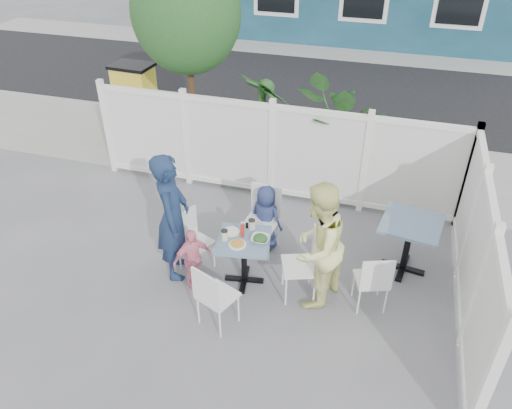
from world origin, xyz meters
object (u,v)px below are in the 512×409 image
(spare_table, at_px, (410,233))
(toddler, at_px, (192,259))
(woman, at_px, (317,247))
(chair_near, at_px, (213,294))
(boy, at_px, (266,218))
(main_table, at_px, (244,249))
(chair_left, at_px, (192,236))
(chair_right, at_px, (306,260))
(utility_cabinet, at_px, (136,100))
(man, at_px, (173,217))
(chair_back, at_px, (263,214))

(spare_table, bearing_deg, toddler, -156.63)
(woman, bearing_deg, chair_near, -33.71)
(boy, bearing_deg, toddler, 74.39)
(main_table, xyz_separation_m, toddler, (-0.59, -0.28, -0.09))
(chair_left, bearing_deg, chair_near, 58.54)
(chair_right, relative_size, boy, 0.96)
(utility_cabinet, height_order, toddler, utility_cabinet)
(toddler, bearing_deg, spare_table, -26.26)
(utility_cabinet, bearing_deg, main_table, -43.49)
(man, bearing_deg, chair_near, -151.19)
(spare_table, relative_size, toddler, 0.94)
(chair_left, xyz_separation_m, chair_right, (1.55, -0.11, 0.06))
(utility_cabinet, bearing_deg, chair_back, -36.60)
(utility_cabinet, distance_m, chair_near, 5.66)
(chair_left, distance_m, woman, 1.72)
(utility_cabinet, height_order, main_table, utility_cabinet)
(chair_left, bearing_deg, man, -22.24)
(chair_right, bearing_deg, spare_table, -74.08)
(chair_right, bearing_deg, boy, 22.75)
(main_table, xyz_separation_m, boy, (0.06, 0.79, -0.04))
(chair_left, bearing_deg, chair_back, 154.41)
(chair_left, height_order, chair_right, chair_right)
(utility_cabinet, height_order, woman, woman)
(chair_back, bearing_deg, chair_near, 91.21)
(chair_near, distance_m, toddler, 0.75)
(utility_cabinet, relative_size, woman, 0.81)
(chair_right, height_order, man, man)
(woman, relative_size, toddler, 1.87)
(chair_right, xyz_separation_m, chair_back, (-0.77, 0.78, 0.01))
(chair_back, distance_m, woman, 1.25)
(chair_left, xyz_separation_m, boy, (0.81, 0.69, -0.00))
(spare_table, xyz_separation_m, man, (-2.89, -0.89, 0.28))
(chair_left, distance_m, chair_right, 1.56)
(man, bearing_deg, chair_back, -66.05)
(chair_right, xyz_separation_m, chair_near, (-0.90, -0.83, -0.04))
(spare_table, bearing_deg, chair_back, -178.16)
(chair_left, bearing_deg, woman, 108.32)
(main_table, height_order, woman, woman)
(chair_right, height_order, chair_back, chair_back)
(boy, bearing_deg, chair_left, 56.24)
(chair_near, xyz_separation_m, boy, (0.16, 1.63, -0.02))
(woman, bearing_deg, chair_right, -91.59)
(man, bearing_deg, main_table, -103.56)
(utility_cabinet, distance_m, woman, 5.78)
(utility_cabinet, relative_size, chair_near, 1.53)
(man, xyz_separation_m, woman, (1.84, -0.00, -0.05))
(main_table, distance_m, woman, 0.98)
(spare_table, xyz_separation_m, toddler, (-2.57, -1.11, -0.16))
(main_table, xyz_separation_m, spare_table, (1.98, 0.83, 0.07))
(main_table, distance_m, chair_back, 0.77)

